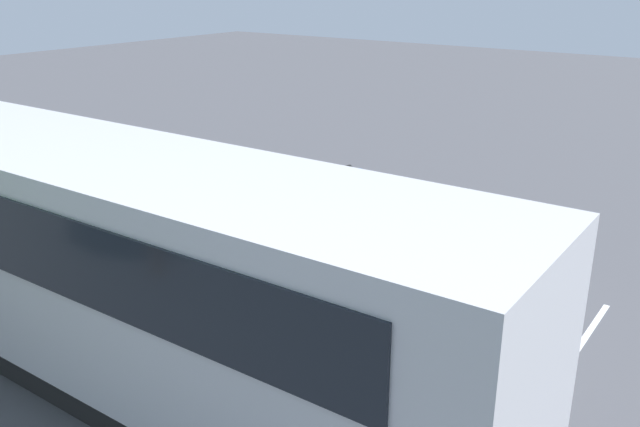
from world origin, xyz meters
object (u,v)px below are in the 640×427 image
traffic_cone (440,249)px  spectator_centre (218,237)px  parked_motorcycle_dark (187,273)px  spectator_left (276,248)px  tour_bus (139,273)px  parked_motorcycle_silver (274,318)px  spectator_far_left (303,268)px  stunt_motorcycle (348,190)px

traffic_cone → spectator_centre: bearing=50.9°
parked_motorcycle_dark → spectator_left: bearing=-154.3°
tour_bus → spectator_left: tour_bus is taller
traffic_cone → parked_motorcycle_silver: bearing=81.5°
parked_motorcycle_silver → traffic_cone: 4.38m
tour_bus → spectator_far_left: size_ratio=6.06×
spectator_left → stunt_motorcycle: (1.55, -4.55, -0.46)m
tour_bus → parked_motorcycle_dark: (1.41, -2.12, -1.16)m
stunt_motorcycle → traffic_cone: size_ratio=3.19×
spectator_left → traffic_cone: bearing=-114.2°
stunt_motorcycle → traffic_cone: (-3.01, 1.29, -0.31)m
parked_motorcycle_silver → spectator_centre: bearing=-25.6°
parked_motorcycle_silver → spectator_left: bearing=-52.7°
tour_bus → stunt_motorcycle: (1.50, -7.37, -1.03)m
tour_bus → spectator_left: bearing=-90.9°
spectator_left → stunt_motorcycle: size_ratio=0.89×
parked_motorcycle_silver → traffic_cone: size_ratio=3.25×
tour_bus → spectator_left: 2.87m
spectator_far_left → parked_motorcycle_dark: (2.31, 0.32, -0.58)m
spectator_left → parked_motorcycle_silver: (-0.82, 1.07, -0.59)m
spectator_centre → spectator_left: bearing=-176.1°
parked_motorcycle_silver → stunt_motorcycle: size_ratio=1.02×
parked_motorcycle_silver → parked_motorcycle_dark: size_ratio=1.00×
spectator_far_left → traffic_cone: size_ratio=2.83×
traffic_cone → parked_motorcycle_dark: bearing=53.6°
spectator_left → parked_motorcycle_silver: spectator_left is taller
parked_motorcycle_silver → stunt_motorcycle: stunt_motorcycle is taller
spectator_centre → parked_motorcycle_dark: bearing=71.8°
traffic_cone → spectator_left: bearing=65.8°
spectator_far_left → traffic_cone: (-0.61, -3.64, -0.76)m
spectator_far_left → parked_motorcycle_silver: size_ratio=0.87×
spectator_left → traffic_cone: size_ratio=2.85×
spectator_centre → parked_motorcycle_dark: size_ratio=0.83×
stunt_motorcycle → traffic_cone: 3.29m
spectator_far_left → stunt_motorcycle: bearing=-64.0°
stunt_motorcycle → spectator_far_left: bearing=116.0°
spectator_far_left → spectator_centre: (2.10, -0.29, -0.05)m
tour_bus → spectator_centre: tour_bus is taller
spectator_left → stunt_motorcycle: bearing=-71.2°
traffic_cone → stunt_motorcycle: bearing=-23.2°
spectator_left → parked_motorcycle_dark: spectator_left is taller
tour_bus → parked_motorcycle_dark: tour_bus is taller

